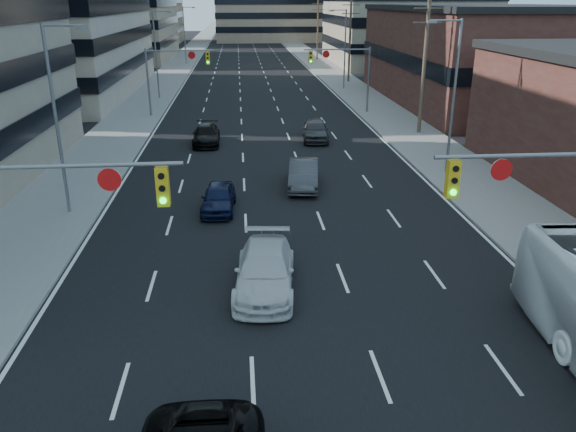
# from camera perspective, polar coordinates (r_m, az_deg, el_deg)

# --- Properties ---
(road_surface) EXTENTS (18.00, 300.00, 0.02)m
(road_surface) POSITION_cam_1_polar(r_m,az_deg,el_deg) (137.29, -4.31, 16.87)
(road_surface) COLOR black
(road_surface) RESTS_ON ground
(sidewalk_left) EXTENTS (5.00, 300.00, 0.15)m
(sidewalk_left) POSITION_cam_1_polar(r_m,az_deg,el_deg) (137.60, -9.31, 16.70)
(sidewalk_left) COLOR slate
(sidewalk_left) RESTS_ON ground
(sidewalk_right) EXTENTS (5.00, 300.00, 0.15)m
(sidewalk_right) POSITION_cam_1_polar(r_m,az_deg,el_deg) (137.92, 0.69, 16.97)
(sidewalk_right) COLOR slate
(sidewalk_right) RESTS_ON ground
(office_left_far) EXTENTS (20.00, 30.00, 16.00)m
(office_left_far) POSITION_cam_1_polar(r_m,az_deg,el_deg) (109.18, -17.60, 19.14)
(office_left_far) COLOR gray
(office_left_far) RESTS_ON ground
(storefront_right_mid) EXTENTS (20.00, 30.00, 9.00)m
(storefront_right_mid) POSITION_cam_1_polar(r_m,az_deg,el_deg) (62.78, 20.18, 14.87)
(storefront_right_mid) COLOR #472119
(storefront_right_mid) RESTS_ON ground
(office_right_far) EXTENTS (22.00, 28.00, 14.00)m
(office_right_far) POSITION_cam_1_polar(r_m,az_deg,el_deg) (98.70, 11.53, 18.97)
(office_right_far) COLOR gray
(office_right_far) RESTS_ON ground
(bg_block_left) EXTENTS (24.00, 24.00, 20.00)m
(bg_block_left) POSITION_cam_1_polar(r_m,az_deg,el_deg) (149.21, -16.02, 20.34)
(bg_block_left) COLOR #ADA089
(bg_block_left) RESTS_ON ground
(bg_block_right) EXTENTS (22.00, 22.00, 12.00)m
(bg_block_right) POSITION_cam_1_polar(r_m,az_deg,el_deg) (141.11, 9.51, 19.20)
(bg_block_right) COLOR gray
(bg_block_right) RESTS_ON ground
(signal_near_left) EXTENTS (6.59, 0.33, 6.00)m
(signal_near_left) POSITION_cam_1_polar(r_m,az_deg,el_deg) (16.86, -23.74, -0.22)
(signal_near_left) COLOR slate
(signal_near_left) RESTS_ON ground
(signal_near_right) EXTENTS (6.59, 0.33, 6.00)m
(signal_near_right) POSITION_cam_1_polar(r_m,az_deg,el_deg) (18.49, 25.87, 1.23)
(signal_near_right) COLOR slate
(signal_near_right) RESTS_ON ground
(signal_far_left) EXTENTS (6.09, 0.33, 6.00)m
(signal_far_left) POSITION_cam_1_polar(r_m,az_deg,el_deg) (52.53, -11.57, 14.50)
(signal_far_left) COLOR slate
(signal_far_left) RESTS_ON ground
(signal_far_right) EXTENTS (6.09, 0.33, 6.00)m
(signal_far_right) POSITION_cam_1_polar(r_m,az_deg,el_deg) (53.09, 5.71, 14.88)
(signal_far_right) COLOR slate
(signal_far_right) RESTS_ON ground
(utility_pole_block) EXTENTS (2.20, 0.28, 11.00)m
(utility_pole_block) POSITION_cam_1_polar(r_m,az_deg,el_deg) (45.37, 13.72, 15.24)
(utility_pole_block) COLOR #4C3D2D
(utility_pole_block) RESTS_ON ground
(utility_pole_midblock) EXTENTS (2.20, 0.28, 11.00)m
(utility_pole_midblock) POSITION_cam_1_polar(r_m,az_deg,el_deg) (74.39, 6.32, 17.74)
(utility_pole_midblock) COLOR #4C3D2D
(utility_pole_midblock) RESTS_ON ground
(utility_pole_distant) EXTENTS (2.20, 0.28, 11.00)m
(utility_pole_distant) POSITION_cam_1_polar(r_m,az_deg,el_deg) (103.96, 3.04, 18.75)
(utility_pole_distant) COLOR #4C3D2D
(utility_pole_distant) RESTS_ON ground
(streetlight_left_near) EXTENTS (2.03, 0.22, 9.00)m
(streetlight_left_near) POSITION_cam_1_polar(r_m,az_deg,el_deg) (28.62, -22.28, 9.70)
(streetlight_left_near) COLOR slate
(streetlight_left_near) RESTS_ON ground
(streetlight_left_mid) EXTENTS (2.03, 0.22, 9.00)m
(streetlight_left_mid) POSITION_cam_1_polar(r_m,az_deg,el_deg) (62.67, -13.16, 16.08)
(streetlight_left_mid) COLOR slate
(streetlight_left_mid) RESTS_ON ground
(streetlight_left_far) EXTENTS (2.03, 0.22, 9.00)m
(streetlight_left_far) POSITION_cam_1_polar(r_m,az_deg,el_deg) (97.40, -10.39, 17.87)
(streetlight_left_far) COLOR slate
(streetlight_left_far) RESTS_ON ground
(streetlight_right_near) EXTENTS (2.03, 0.22, 9.00)m
(streetlight_right_near) POSITION_cam_1_polar(r_m,az_deg,el_deg) (34.54, 16.30, 12.12)
(streetlight_right_near) COLOR slate
(streetlight_right_near) RESTS_ON ground
(streetlight_right_far) EXTENTS (2.03, 0.22, 9.00)m
(streetlight_right_far) POSITION_cam_1_polar(r_m,az_deg,el_deg) (68.20, 5.68, 16.87)
(streetlight_right_far) COLOR slate
(streetlight_right_far) RESTS_ON ground
(white_van) EXTENTS (2.60, 5.37, 1.51)m
(white_van) POSITION_cam_1_polar(r_m,az_deg,el_deg) (20.51, -2.36, -5.55)
(white_van) COLOR silver
(white_van) RESTS_ON ground
(sedan_blue) EXTENTS (1.82, 4.05, 1.35)m
(sedan_blue) POSITION_cam_1_polar(r_m,az_deg,el_deg) (28.39, -7.07, 1.86)
(sedan_blue) COLOR black
(sedan_blue) RESTS_ON ground
(sedan_grey_center) EXTENTS (2.17, 4.78, 1.52)m
(sedan_grey_center) POSITION_cam_1_polar(r_m,az_deg,el_deg) (31.74, 1.58, 4.26)
(sedan_grey_center) COLOR #39393C
(sedan_grey_center) RESTS_ON ground
(sedan_black_far) EXTENTS (1.96, 4.75, 1.37)m
(sedan_black_far) POSITION_cam_1_polar(r_m,az_deg,el_deg) (42.09, -8.30, 8.16)
(sedan_black_far) COLOR black
(sedan_black_far) RESTS_ON ground
(sedan_grey_right) EXTENTS (2.29, 4.80, 1.58)m
(sedan_grey_right) POSITION_cam_1_polar(r_m,az_deg,el_deg) (42.88, 2.80, 8.73)
(sedan_grey_right) COLOR #343436
(sedan_grey_right) RESTS_ON ground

